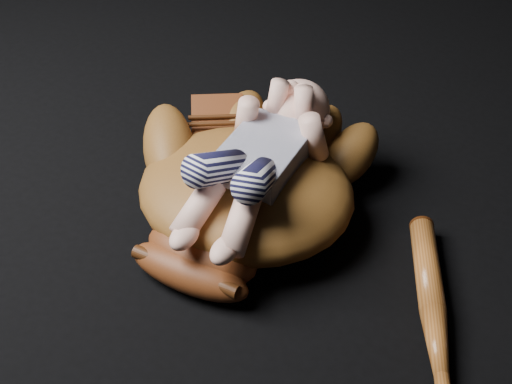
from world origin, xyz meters
TOP-DOWN VIEW (x-y plane):
  - baseball_glove at (-0.19, 0.14)m, footprint 0.48×0.53m
  - newborn_baby at (-0.17, 0.14)m, footprint 0.24×0.41m
  - baseball_bat at (0.16, 0.10)m, footprint 0.23×0.36m

SIDE VIEW (x-z plane):
  - baseball_bat at x=0.16m, z-range 0.00..0.04m
  - baseball_glove at x=-0.19m, z-range 0.00..0.15m
  - newborn_baby at x=-0.17m, z-range 0.06..0.21m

